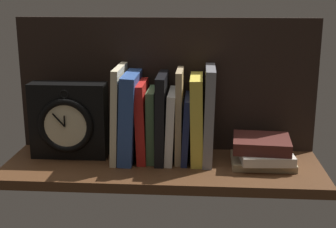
% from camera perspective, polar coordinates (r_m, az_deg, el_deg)
% --- Properties ---
extents(ground_plane, '(0.82, 0.27, 0.03)m').
position_cam_1_polar(ground_plane, '(1.25, -0.66, -6.55)').
color(ground_plane, '#4C2D19').
extents(back_panel, '(0.82, 0.01, 0.37)m').
position_cam_1_polar(back_panel, '(1.32, -0.21, 3.53)').
color(back_panel, black).
rests_on(back_panel, ground_plane).
extents(book_cream_twain, '(0.03, 0.16, 0.25)m').
position_cam_1_polar(book_cream_twain, '(1.26, -5.93, 0.14)').
color(book_cream_twain, beige).
rests_on(book_cream_twain, ground_plane).
extents(book_blue_modern, '(0.05, 0.17, 0.23)m').
position_cam_1_polar(book_blue_modern, '(1.26, -4.57, -0.29)').
color(book_blue_modern, '#2D4C8E').
rests_on(book_blue_modern, ground_plane).
extents(book_red_requiem, '(0.03, 0.14, 0.21)m').
position_cam_1_polar(book_red_requiem, '(1.26, -3.06, -0.81)').
color(book_red_requiem, red).
rests_on(book_red_requiem, ground_plane).
extents(book_green_romantic, '(0.02, 0.12, 0.19)m').
position_cam_1_polar(book_green_romantic, '(1.26, -1.91, -1.24)').
color(book_green_romantic, '#476B44').
rests_on(book_green_romantic, ground_plane).
extents(book_black_skeptic, '(0.03, 0.15, 0.23)m').
position_cam_1_polar(book_black_skeptic, '(1.25, -0.76, -0.39)').
color(book_black_skeptic, black).
rests_on(book_black_skeptic, ground_plane).
extents(book_white_catcher, '(0.03, 0.15, 0.19)m').
position_cam_1_polar(book_white_catcher, '(1.25, 0.39, -1.38)').
color(book_white_catcher, silver).
rests_on(book_white_catcher, ground_plane).
extents(book_tan_shortstories, '(0.02, 0.12, 0.24)m').
position_cam_1_polar(book_tan_shortstories, '(1.24, 1.37, -0.15)').
color(book_tan_shortstories, tan).
rests_on(book_tan_shortstories, ground_plane).
extents(book_navy_bierce, '(0.02, 0.14, 0.17)m').
position_cam_1_polar(book_navy_bierce, '(1.25, 2.24, -1.70)').
color(book_navy_bierce, '#192147').
rests_on(book_navy_bierce, ground_plane).
extents(book_yellow_seinlanguage, '(0.04, 0.15, 0.23)m').
position_cam_1_polar(book_yellow_seinlanguage, '(1.24, 3.49, -0.56)').
color(book_yellow_seinlanguage, gold).
rests_on(book_yellow_seinlanguage, ground_plane).
extents(book_gray_chess, '(0.03, 0.16, 0.25)m').
position_cam_1_polar(book_gray_chess, '(1.24, 4.92, -0.06)').
color(book_gray_chess, gray).
rests_on(book_gray_chess, ground_plane).
extents(framed_clock, '(0.20, 0.08, 0.20)m').
position_cam_1_polar(framed_clock, '(1.29, -11.85, -0.83)').
color(framed_clock, black).
rests_on(framed_clock, ground_plane).
extents(book_stack_side, '(0.16, 0.15, 0.07)m').
position_cam_1_polar(book_stack_side, '(1.25, 11.32, -4.44)').
color(book_stack_side, '#9E8966').
rests_on(book_stack_side, ground_plane).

